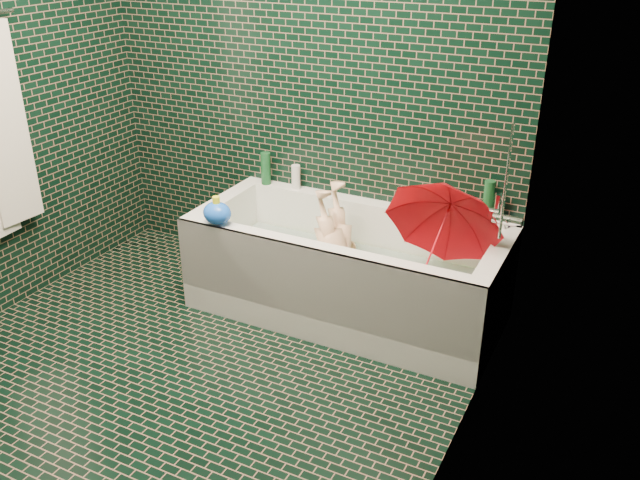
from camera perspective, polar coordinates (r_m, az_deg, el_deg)
The scene contains 18 objects.
floor at distance 3.38m, azimuth -12.48°, elevation -12.15°, with size 2.80×2.80×0.00m, color black.
wall_back at distance 3.93m, azimuth -1.24°, elevation 14.09°, with size 2.80×2.80×0.00m, color black.
wall_right at distance 2.21m, azimuth 11.73°, elevation 4.29°, with size 2.80×2.80×0.00m, color black.
bathtub at distance 3.77m, azimuth 2.17°, elevation -3.33°, with size 1.70×0.75×0.55m.
bath_mat at distance 3.81m, azimuth 2.27°, elevation -3.95°, with size 1.35×0.47×0.01m, color green.
water at distance 3.74m, azimuth 2.31°, elevation -2.03°, with size 1.48×0.53×0.00m, color silver.
faucet at distance 3.31m, azimuth 15.29°, elevation 2.29°, with size 0.18×0.19×0.55m.
child at distance 3.75m, azimuth 1.59°, elevation -1.79°, with size 0.31×0.21×0.86m, color beige.
umbrella at distance 3.39m, azimuth 9.85°, elevation 0.20°, with size 0.57×0.57×0.50m, color red.
soap_bottle_a at distance 3.69m, azimuth 14.65°, elevation 0.99°, with size 0.11×0.11×0.27m, color white.
soap_bottle_b at distance 3.72m, azimuth 14.97°, elevation 1.18°, with size 0.09×0.09×0.20m, color #3B1C6A.
soap_bottle_c at distance 3.71m, azimuth 14.30°, elevation 1.16°, with size 0.13×0.13×0.16m, color #164E26.
bottle_right_tall at distance 3.67m, azimuth 13.96°, elevation 3.05°, with size 0.06×0.06×0.25m, color #164E26.
bottle_right_pump at distance 3.67m, azimuth 14.73°, elevation 2.44°, with size 0.05×0.05×0.18m, color silver.
bottle_left_tall at distance 4.15m, azimuth -4.59°, elevation 6.03°, with size 0.06×0.06×0.20m, color #164E26.
bottle_left_short at distance 4.07m, azimuth -2.05°, elevation 5.33°, with size 0.05×0.05×0.15m, color white.
rubber_duck at distance 3.74m, azimuth 10.73°, elevation 2.51°, with size 0.13×0.09×0.10m.
bath_toy at distance 3.62m, azimuth -8.66°, elevation 2.28°, with size 0.20×0.18×0.15m.
Camera 1 is at (1.81, -2.00, 2.03)m, focal length 38.00 mm.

